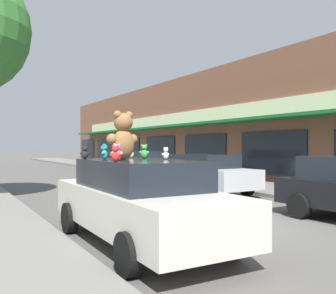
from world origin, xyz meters
The scene contains 14 objects.
ground_plane centered at (0.00, 0.00, 0.00)m, with size 260.00×260.00×0.00m, color #514F4C.
storefront_row centered at (12.34, 13.82, 3.06)m, with size 11.53×41.64×6.13m.
plush_art_car centered at (-2.64, -0.31, 0.78)m, with size 1.95×4.69×1.49m.
teddy_bear_giant centered at (-2.78, 0.08, 1.92)m, with size 0.67×0.44×0.90m.
teddy_bear_white centered at (-2.07, -0.26, 1.60)m, with size 0.17×0.11×0.23m.
teddy_bear_black centered at (-3.28, 0.77, 1.61)m, with size 0.19×0.12×0.25m.
teddy_bear_teal centered at (-3.12, 0.15, 1.63)m, with size 0.18×0.21×0.29m.
teddy_bear_cream centered at (-2.26, 0.85, 1.60)m, with size 0.17×0.12×0.22m.
teddy_bear_red centered at (-3.27, -0.73, 1.62)m, with size 0.19×0.17×0.26m.
teddy_bear_orange centered at (-2.52, 0.68, 1.60)m, with size 0.17×0.15×0.23m.
teddy_bear_green centered at (-2.19, 0.38, 1.63)m, with size 0.21×0.17×0.29m.
teddy_bear_pink centered at (-3.10, -0.40, 1.63)m, with size 0.22×0.16×0.30m.
parked_car_far_center centered at (2.52, 4.88, 0.76)m, with size 1.89×4.53×1.43m.
parked_car_far_right centered at (2.52, 10.32, 0.81)m, with size 1.87×4.23×1.49m.
Camera 1 is at (-5.57, -6.28, 1.74)m, focal length 40.00 mm.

